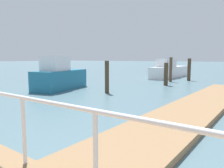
% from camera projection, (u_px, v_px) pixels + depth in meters
% --- Properties ---
extents(floating_dock, '(15.62, 2.00, 0.18)m').
position_uv_depth(floating_dock, '(198.00, 106.00, 9.06)').
color(floating_dock, '#93704C').
rests_on(floating_dock, ground_plane).
extents(dock_piling_0, '(0.25, 0.25, 2.15)m').
position_uv_depth(dock_piling_0, '(171.00, 70.00, 19.15)').
color(dock_piling_0, brown).
rests_on(dock_piling_0, ground_plane).
extents(dock_piling_1, '(0.31, 0.31, 1.73)m').
position_uv_depth(dock_piling_1, '(166.00, 74.00, 16.58)').
color(dock_piling_1, '#473826').
rests_on(dock_piling_1, ground_plane).
extents(dock_piling_2, '(0.25, 0.25, 1.91)m').
position_uv_depth(dock_piling_2, '(107.00, 77.00, 12.87)').
color(dock_piling_2, '#473826').
rests_on(dock_piling_2, ground_plane).
extents(dock_piling_3, '(0.31, 0.31, 2.05)m').
position_uv_depth(dock_piling_3, '(189.00, 70.00, 20.11)').
color(dock_piling_3, '#473826').
rests_on(dock_piling_3, ground_plane).
extents(moored_boat_2, '(7.29, 1.66, 2.05)m').
position_uv_depth(moored_boat_2, '(169.00, 70.00, 23.45)').
color(moored_boat_2, white).
rests_on(moored_boat_2, ground_plane).
extents(moored_boat_4, '(4.41, 2.57, 2.17)m').
position_uv_depth(moored_boat_4, '(60.00, 77.00, 14.46)').
color(moored_boat_4, '#1E6B8C').
rests_on(moored_boat_4, ground_plane).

